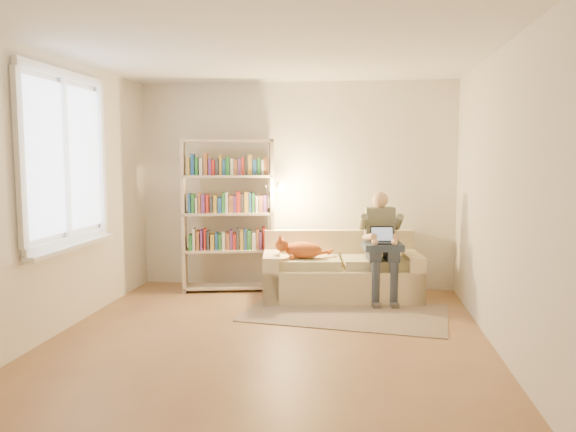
# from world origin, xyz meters

# --- Properties ---
(floor) EXTENTS (4.50, 4.50, 0.00)m
(floor) POSITION_xyz_m (0.00, 0.00, 0.00)
(floor) COLOR brown
(floor) RESTS_ON ground
(ceiling) EXTENTS (4.00, 4.50, 0.02)m
(ceiling) POSITION_xyz_m (0.00, 0.00, 2.60)
(ceiling) COLOR white
(ceiling) RESTS_ON wall_back
(wall_left) EXTENTS (0.02, 4.50, 2.60)m
(wall_left) POSITION_xyz_m (-2.00, 0.00, 1.30)
(wall_left) COLOR silver
(wall_left) RESTS_ON floor
(wall_right) EXTENTS (0.02, 4.50, 2.60)m
(wall_right) POSITION_xyz_m (2.00, 0.00, 1.30)
(wall_right) COLOR silver
(wall_right) RESTS_ON floor
(wall_back) EXTENTS (4.00, 0.02, 2.60)m
(wall_back) POSITION_xyz_m (0.00, 2.25, 1.30)
(wall_back) COLOR silver
(wall_back) RESTS_ON floor
(wall_front) EXTENTS (4.00, 0.02, 2.60)m
(wall_front) POSITION_xyz_m (0.00, -2.25, 1.30)
(wall_front) COLOR silver
(wall_front) RESTS_ON floor
(window) EXTENTS (0.12, 1.52, 1.69)m
(window) POSITION_xyz_m (-1.95, 0.20, 1.38)
(window) COLOR white
(window) RESTS_ON wall_left
(sofa) EXTENTS (1.91, 1.04, 0.77)m
(sofa) POSITION_xyz_m (0.60, 1.74, 0.28)
(sofa) COLOR beige
(sofa) RESTS_ON floor
(person) EXTENTS (0.40, 0.58, 1.26)m
(person) POSITION_xyz_m (1.07, 1.65, 0.72)
(person) COLOR slate
(person) RESTS_ON sofa
(cat) EXTENTS (0.65, 0.29, 0.24)m
(cat) POSITION_xyz_m (0.18, 1.57, 0.60)
(cat) COLOR orange
(cat) RESTS_ON sofa
(blanket) EXTENTS (0.48, 0.41, 0.08)m
(blanket) POSITION_xyz_m (1.01, 1.54, 0.65)
(blanket) COLOR #273345
(blanket) RESTS_ON person
(laptop) EXTENTS (0.29, 0.25, 0.23)m
(laptop) POSITION_xyz_m (1.01, 1.55, 0.74)
(laptop) COLOR black
(laptop) RESTS_ON blanket
(bookshelf) EXTENTS (1.29, 0.51, 1.89)m
(bookshelf) POSITION_xyz_m (-0.79, 1.90, 1.04)
(bookshelf) COLOR beige
(bookshelf) RESTS_ON floor
(rug) EXTENTS (2.27, 1.54, 0.01)m
(rug) POSITION_xyz_m (0.68, 1.05, 0.01)
(rug) COLOR gray
(rug) RESTS_ON floor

